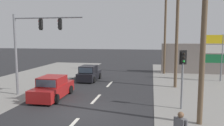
# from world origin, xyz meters

# --- Properties ---
(ground_plane) EXTENTS (140.00, 140.00, 0.00)m
(ground_plane) POSITION_xyz_m (0.00, 0.00, 0.00)
(ground_plane) COLOR #28282B
(lane_dash_mid) EXTENTS (0.20, 2.40, 0.01)m
(lane_dash_mid) POSITION_xyz_m (0.00, 3.00, 0.00)
(lane_dash_mid) COLOR silver
(lane_dash_mid) RESTS_ON ground
(lane_dash_far) EXTENTS (0.20, 2.40, 0.01)m
(lane_dash_far) POSITION_xyz_m (0.00, 8.00, 0.00)
(lane_dash_far) COLOR silver
(lane_dash_far) RESTS_ON ground
(utility_pole_foreground_right) EXTENTS (3.78, 0.30, 9.97)m
(utility_pole_foreground_right) POSITION_xyz_m (6.08, -0.48, 5.35)
(utility_pole_foreground_right) COLOR brown
(utility_pole_foreground_right) RESTS_ON ground
(utility_pole_midground_right) EXTENTS (1.80, 0.26, 8.69)m
(utility_pole_midground_right) POSITION_xyz_m (5.85, 7.71, 4.58)
(utility_pole_midground_right) COLOR brown
(utility_pole_midground_right) RESTS_ON ground
(utility_pole_background_right) EXTENTS (1.80, 0.26, 10.47)m
(utility_pole_background_right) POSITION_xyz_m (5.29, 15.04, 5.48)
(utility_pole_background_right) COLOR brown
(utility_pole_background_right) RESTS_ON ground
(traffic_signal_mast) EXTENTS (5.29, 0.46, 6.00)m
(traffic_signal_mast) POSITION_xyz_m (-4.84, 3.07, 4.15)
(traffic_signal_mast) COLOR slate
(traffic_signal_mast) RESTS_ON ground
(pedestal_signal_right_kerb) EXTENTS (0.43, 0.31, 3.56)m
(pedestal_signal_right_kerb) POSITION_xyz_m (5.62, 1.76, 2.42)
(pedestal_signal_right_kerb) COLOR slate
(pedestal_signal_right_kerb) RESTS_ON ground
(shopping_plaza_sign) EXTENTS (2.10, 0.16, 4.60)m
(shopping_plaza_sign) POSITION_xyz_m (9.70, 11.29, 2.98)
(shopping_plaza_sign) COLOR slate
(shopping_plaza_sign) RESTS_ON ground
(shopfront_wall_far) EXTENTS (12.00, 1.00, 3.60)m
(shopfront_wall_far) POSITION_xyz_m (11.00, 16.00, 1.80)
(shopfront_wall_far) COLOR gray
(shopfront_wall_far) RESTS_ON ground
(hatchback_receding_far) EXTENTS (1.80, 3.65, 1.53)m
(hatchback_receding_far) POSITION_xyz_m (-2.36, 9.36, 0.70)
(hatchback_receding_far) COLOR black
(hatchback_receding_far) RESTS_ON ground
(sedan_oncoming_mid) EXTENTS (1.92, 4.25, 1.56)m
(sedan_oncoming_mid) POSITION_xyz_m (-3.13, 2.73, 0.70)
(sedan_oncoming_mid) COLOR maroon
(sedan_oncoming_mid) RESTS_ON ground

